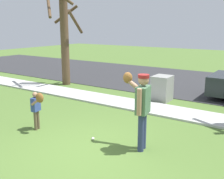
{
  "coord_description": "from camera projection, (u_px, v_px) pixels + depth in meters",
  "views": [
    {
      "loc": [
        3.46,
        -4.28,
        2.71
      ],
      "look_at": [
        -0.54,
        1.69,
        1.0
      ],
      "focal_mm": 43.4,
      "sensor_mm": 36.0,
      "label": 1
    }
  ],
  "objects": [
    {
      "name": "ground_plane",
      "position": [
        157.0,
        111.0,
        8.79
      ],
      "size": [
        48.0,
        48.0,
        0.0
      ],
      "primitive_type": "plane",
      "color": "#4C6B2D"
    },
    {
      "name": "sidewalk_strip",
      "position": [
        158.0,
        109.0,
        8.87
      ],
      "size": [
        36.0,
        1.2,
        0.06
      ],
      "primitive_type": "cube",
      "color": "#B2B2AD",
      "rests_on": "ground"
    },
    {
      "name": "road_surface",
      "position": [
        202.0,
        83.0,
        12.91
      ],
      "size": [
        36.0,
        6.8,
        0.02
      ],
      "primitive_type": "cube",
      "color": "#2D2D30",
      "rests_on": "ground"
    },
    {
      "name": "person_adult",
      "position": [
        141.0,
        103.0,
        5.85
      ],
      "size": [
        0.76,
        0.6,
        1.71
      ],
      "rotation": [
        0.0,
        0.0,
        -2.98
      ],
      "color": "navy",
      "rests_on": "ground"
    },
    {
      "name": "person_child",
      "position": [
        37.0,
        105.0,
        7.02
      ],
      "size": [
        0.5,
        0.37,
        1.07
      ],
      "rotation": [
        0.0,
        0.0,
        0.17
      ],
      "color": "brown",
      "rests_on": "ground"
    },
    {
      "name": "baseball",
      "position": [
        93.0,
        139.0,
        6.55
      ],
      "size": [
        0.07,
        0.07,
        0.07
      ],
      "primitive_type": "sphere",
      "color": "white",
      "rests_on": "ground"
    },
    {
      "name": "utility_cabinet",
      "position": [
        162.0,
        88.0,
        9.88
      ],
      "size": [
        0.62,
        0.72,
        0.93
      ],
      "primitive_type": "cube",
      "color": "gray",
      "rests_on": "ground"
    },
    {
      "name": "street_tree_far",
      "position": [
        64.0,
        33.0,
        12.17
      ],
      "size": [
        1.84,
        1.88,
        4.38
      ],
      "color": "brown",
      "rests_on": "ground"
    }
  ]
}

